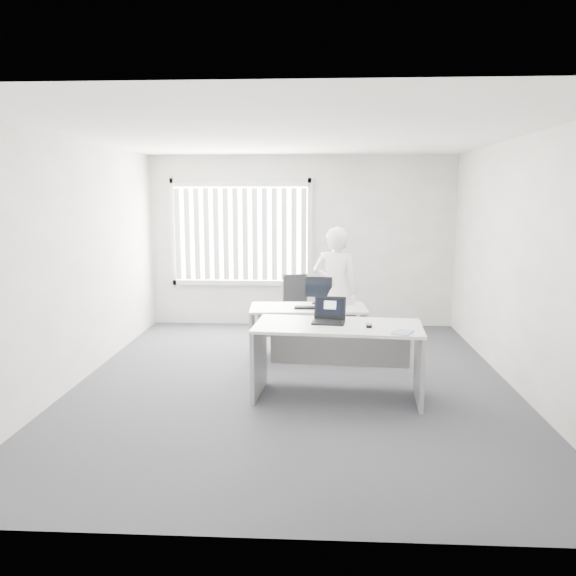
# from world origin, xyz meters

# --- Properties ---
(ground) EXTENTS (6.00, 6.00, 0.00)m
(ground) POSITION_xyz_m (0.00, 0.00, 0.00)
(ground) COLOR #47474E
(ground) RESTS_ON ground
(wall_back) EXTENTS (5.00, 0.02, 2.80)m
(wall_back) POSITION_xyz_m (0.00, 3.00, 1.40)
(wall_back) COLOR white
(wall_back) RESTS_ON ground
(wall_front) EXTENTS (5.00, 0.02, 2.80)m
(wall_front) POSITION_xyz_m (0.00, -3.00, 1.40)
(wall_front) COLOR white
(wall_front) RESTS_ON ground
(wall_left) EXTENTS (0.02, 6.00, 2.80)m
(wall_left) POSITION_xyz_m (-2.50, 0.00, 1.40)
(wall_left) COLOR white
(wall_left) RESTS_ON ground
(wall_right) EXTENTS (0.02, 6.00, 2.80)m
(wall_right) POSITION_xyz_m (2.50, 0.00, 1.40)
(wall_right) COLOR white
(wall_right) RESTS_ON ground
(ceiling) EXTENTS (5.00, 6.00, 0.02)m
(ceiling) POSITION_xyz_m (0.00, 0.00, 2.80)
(ceiling) COLOR white
(ceiling) RESTS_ON wall_back
(window) EXTENTS (2.32, 0.06, 1.76)m
(window) POSITION_xyz_m (-1.00, 2.96, 1.55)
(window) COLOR silver
(window) RESTS_ON wall_back
(blinds) EXTENTS (2.20, 0.10, 1.50)m
(blinds) POSITION_xyz_m (-1.00, 2.90, 1.52)
(blinds) COLOR white
(blinds) RESTS_ON wall_back
(desk_near) EXTENTS (1.83, 0.97, 0.80)m
(desk_near) POSITION_xyz_m (0.49, -0.43, 0.58)
(desk_near) COLOR white
(desk_near) RESTS_ON ground
(desk_far) EXTENTS (1.56, 0.79, 0.70)m
(desk_far) POSITION_xyz_m (0.15, 1.05, 0.50)
(desk_far) COLOR white
(desk_far) RESTS_ON ground
(office_chair) EXTENTS (0.65, 0.65, 0.93)m
(office_chair) POSITION_xyz_m (-0.05, 2.34, 0.29)
(office_chair) COLOR black
(office_chair) RESTS_ON ground
(person) EXTENTS (0.72, 0.57, 1.75)m
(person) POSITION_xyz_m (0.52, 1.32, 0.87)
(person) COLOR white
(person) RESTS_ON ground
(laptop) EXTENTS (0.38, 0.35, 0.27)m
(laptop) POSITION_xyz_m (0.39, -0.37, 0.94)
(laptop) COLOR black
(laptop) RESTS_ON desk_near
(paper_sheet) EXTENTS (0.39, 0.33, 0.00)m
(paper_sheet) POSITION_xyz_m (0.84, -0.53, 0.80)
(paper_sheet) COLOR silver
(paper_sheet) RESTS_ON desk_near
(mouse) EXTENTS (0.07, 0.11, 0.04)m
(mouse) POSITION_xyz_m (0.81, -0.53, 0.83)
(mouse) COLOR #A5A6A8
(mouse) RESTS_ON paper_sheet
(booklet) EXTENTS (0.25, 0.28, 0.01)m
(booklet) POSITION_xyz_m (1.12, -0.75, 0.81)
(booklet) COLOR white
(booklet) RESTS_ON desk_near
(keyboard) EXTENTS (0.47, 0.17, 0.02)m
(keyboard) POSITION_xyz_m (0.20, 0.94, 0.71)
(keyboard) COLOR black
(keyboard) RESTS_ON desk_far
(monitor) EXTENTS (0.38, 0.16, 0.37)m
(monitor) POSITION_xyz_m (0.28, 1.27, 0.88)
(monitor) COLOR black
(monitor) RESTS_ON desk_far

